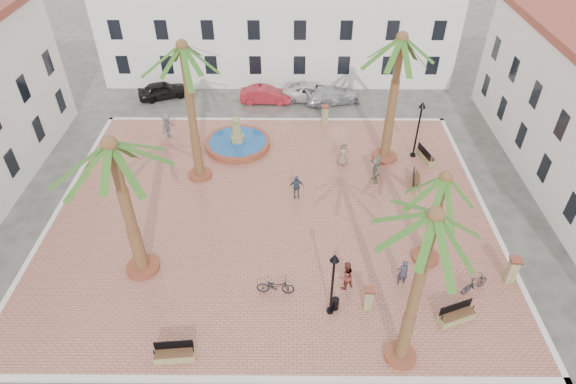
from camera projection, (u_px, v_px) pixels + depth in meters
name	position (u px, v px, depth m)	size (l,w,h in m)	color
ground	(272.00, 212.00, 29.23)	(120.00, 120.00, 0.00)	#56544F
plaza	(272.00, 212.00, 29.18)	(26.00, 22.00, 0.15)	#AC6753
kerb_n	(276.00, 120.00, 37.77)	(26.30, 0.30, 0.16)	silver
kerb_s	(263.00, 380.00, 20.58)	(26.30, 0.30, 0.16)	silver
kerb_e	(486.00, 212.00, 29.12)	(0.30, 22.30, 0.16)	silver
kerb_w	(58.00, 211.00, 29.24)	(0.30, 22.30, 0.16)	silver
building_north	(278.00, 21.00, 41.88)	(30.40, 7.40, 9.50)	white
fountain	(238.00, 142.00, 34.49)	(4.65, 4.65, 2.40)	brown
palm_nw	(184.00, 61.00, 26.91)	(5.02, 5.02, 9.26)	brown
palm_sw	(114.00, 161.00, 21.15)	(5.59, 5.59, 8.22)	brown
palm_s	(431.00, 233.00, 16.68)	(4.61, 4.61, 8.69)	brown
palm_e	(443.00, 189.00, 23.07)	(4.73, 4.73, 5.83)	brown
palm_ne	(400.00, 53.00, 28.78)	(5.58, 5.58, 8.95)	brown
bench_s	(175.00, 355.00, 21.15)	(1.85, 0.71, 0.95)	#8F8958
bench_se	(456.00, 316.00, 22.75)	(1.93, 1.18, 0.97)	#8F8958
bench_e	(416.00, 182.00, 30.95)	(0.88, 1.81, 0.92)	#8F8958
bench_ne	(426.00, 156.00, 33.21)	(1.02, 1.88, 0.95)	#8F8958
lamppost_s	(333.00, 274.00, 21.62)	(0.43, 0.43, 3.96)	black
lamppost_e	(420.00, 120.00, 31.95)	(0.46, 0.46, 4.24)	black
bollard_se	(369.00, 298.00, 23.05)	(0.52, 0.52, 1.36)	#8F8958
bollard_n	(325.00, 114.00, 36.76)	(0.62, 0.62, 1.49)	#8F8958
bollard_e	(512.00, 270.00, 24.33)	(0.59, 0.59, 1.56)	#8F8958
litter_bin	(335.00, 304.00, 23.23)	(0.35, 0.35, 0.69)	black
cyclist_a	(403.00, 272.00, 24.18)	(0.60, 0.39, 1.63)	#303244
bicycle_a	(275.00, 286.00, 23.89)	(0.66, 1.91, 1.00)	black
cyclist_b	(346.00, 275.00, 23.95)	(0.84, 0.65, 1.72)	maroon
bicycle_b	(475.00, 283.00, 24.00)	(0.49, 1.72, 1.03)	black
pedestrian_fountain_a	(343.00, 153.00, 32.38)	(0.89, 0.58, 1.82)	#7E6955
pedestrian_fountain_b	(296.00, 187.00, 29.69)	(0.93, 0.39, 1.58)	#314051
pedestrian_north	(167.00, 126.00, 35.06)	(1.25, 0.72, 1.94)	#525258
pedestrian_east	(376.00, 169.00, 30.87)	(1.79, 0.57, 1.93)	gray
car_black	(163.00, 90.00, 40.43)	(1.65, 4.09, 1.39)	black
car_red	(265.00, 95.00, 39.78)	(1.45, 4.16, 1.37)	maroon
car_silver	(333.00, 95.00, 39.78)	(1.90, 4.68, 1.36)	silver
car_white	(313.00, 92.00, 40.14)	(2.32, 5.02, 1.40)	silver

